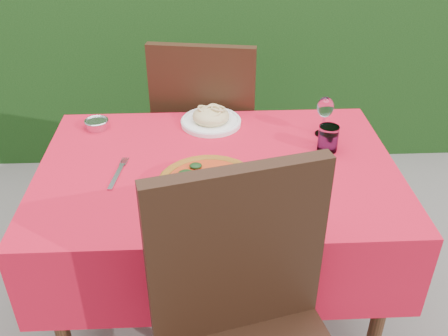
{
  "coord_description": "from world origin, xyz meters",
  "views": [
    {
      "loc": [
        -0.05,
        -1.49,
        1.68
      ],
      "look_at": [
        0.02,
        -0.05,
        0.77
      ],
      "focal_mm": 40.0,
      "sensor_mm": 36.0,
      "label": 1
    }
  ],
  "objects_px": {
    "chair_far": "(207,127)",
    "steel_ramekin": "(97,124)",
    "wine_glass": "(325,109)",
    "fork": "(116,176)",
    "pasta_plate": "(211,118)",
    "water_glass": "(328,140)",
    "pizza_plate": "(209,187)"
  },
  "relations": [
    {
      "from": "wine_glass",
      "to": "steel_ramekin",
      "type": "bearing_deg",
      "value": 173.92
    },
    {
      "from": "chair_far",
      "to": "water_glass",
      "type": "relative_size",
      "value": 10.47
    },
    {
      "from": "pasta_plate",
      "to": "fork",
      "type": "relative_size",
      "value": 1.12
    },
    {
      "from": "pizza_plate",
      "to": "pasta_plate",
      "type": "bearing_deg",
      "value": 87.74
    },
    {
      "from": "water_glass",
      "to": "wine_glass",
      "type": "distance_m",
      "value": 0.14
    },
    {
      "from": "chair_far",
      "to": "wine_glass",
      "type": "relative_size",
      "value": 6.44
    },
    {
      "from": "wine_glass",
      "to": "steel_ramekin",
      "type": "xyz_separation_m",
      "value": [
        -0.89,
        0.09,
        -0.09
      ]
    },
    {
      "from": "wine_glass",
      "to": "steel_ramekin",
      "type": "relative_size",
      "value": 1.8
    },
    {
      "from": "pizza_plate",
      "to": "chair_far",
      "type": "bearing_deg",
      "value": 89.69
    },
    {
      "from": "chair_far",
      "to": "steel_ramekin",
      "type": "distance_m",
      "value": 0.57
    },
    {
      "from": "pizza_plate",
      "to": "wine_glass",
      "type": "xyz_separation_m",
      "value": [
        0.45,
        0.39,
        0.08
      ]
    },
    {
      "from": "pizza_plate",
      "to": "steel_ramekin",
      "type": "distance_m",
      "value": 0.65
    },
    {
      "from": "wine_glass",
      "to": "steel_ramekin",
      "type": "distance_m",
      "value": 0.9
    },
    {
      "from": "pizza_plate",
      "to": "fork",
      "type": "relative_size",
      "value": 2.02
    },
    {
      "from": "chair_far",
      "to": "pasta_plate",
      "type": "distance_m",
      "value": 0.35
    },
    {
      "from": "pizza_plate",
      "to": "water_glass",
      "type": "bearing_deg",
      "value": 31.23
    },
    {
      "from": "chair_far",
      "to": "pizza_plate",
      "type": "distance_m",
      "value": 0.82
    },
    {
      "from": "water_glass",
      "to": "steel_ramekin",
      "type": "distance_m",
      "value": 0.9
    },
    {
      "from": "fork",
      "to": "pasta_plate",
      "type": "bearing_deg",
      "value": 57.11
    },
    {
      "from": "chair_far",
      "to": "steel_ramekin",
      "type": "xyz_separation_m",
      "value": [
        -0.44,
        -0.31,
        0.18
      ]
    },
    {
      "from": "fork",
      "to": "pizza_plate",
      "type": "bearing_deg",
      "value": -12.72
    },
    {
      "from": "pasta_plate",
      "to": "steel_ramekin",
      "type": "xyz_separation_m",
      "value": [
        -0.46,
        -0.01,
        -0.01
      ]
    },
    {
      "from": "pasta_plate",
      "to": "wine_glass",
      "type": "distance_m",
      "value": 0.45
    },
    {
      "from": "pasta_plate",
      "to": "fork",
      "type": "bearing_deg",
      "value": -131.32
    },
    {
      "from": "chair_far",
      "to": "pasta_plate",
      "type": "height_order",
      "value": "chair_far"
    },
    {
      "from": "chair_far",
      "to": "steel_ramekin",
      "type": "height_order",
      "value": "chair_far"
    },
    {
      "from": "water_glass",
      "to": "chair_far",
      "type": "bearing_deg",
      "value": 129.92
    },
    {
      "from": "pasta_plate",
      "to": "water_glass",
      "type": "height_order",
      "value": "water_glass"
    },
    {
      "from": "chair_far",
      "to": "pizza_plate",
      "type": "xyz_separation_m",
      "value": [
        -0.0,
        -0.79,
        0.2
      ]
    },
    {
      "from": "pasta_plate",
      "to": "water_glass",
      "type": "relative_size",
      "value": 2.51
    },
    {
      "from": "steel_ramekin",
      "to": "chair_far",
      "type": "bearing_deg",
      "value": 35.15
    },
    {
      "from": "fork",
      "to": "water_glass",
      "type": "bearing_deg",
      "value": 19.52
    }
  ]
}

